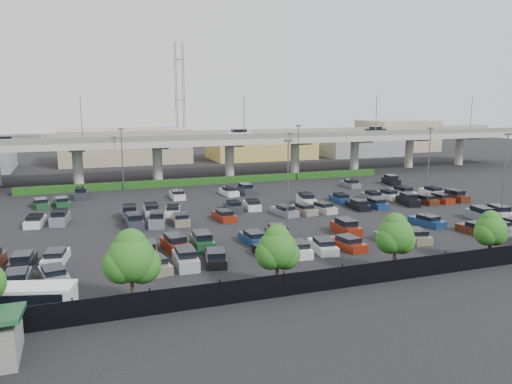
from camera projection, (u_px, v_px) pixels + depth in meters
ground at (264, 212)px, 66.78m from camera, size 280.00×280.00×0.00m
overpass at (203, 142)px, 95.04m from camera, size 150.00×13.00×15.80m
hedge at (214, 181)px, 89.80m from camera, size 66.00×1.60×1.10m
fence at (384, 272)px, 40.70m from camera, size 70.00×0.10×2.00m
tree_row at (383, 235)px, 41.85m from camera, size 65.07×3.66×5.94m
shuttle_bus at (27, 299)px, 34.53m from camera, size 6.85×3.86×2.09m
parked_cars at (282, 216)px, 61.51m from camera, size 63.10×41.62×1.67m
light_poles at (229, 165)px, 66.13m from camera, size 66.90×48.38×10.30m
distant_buildings at (223, 144)px, 127.43m from camera, size 138.00×24.00×9.00m
comm_tower at (180, 98)px, 133.77m from camera, size 2.40×2.40×30.00m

